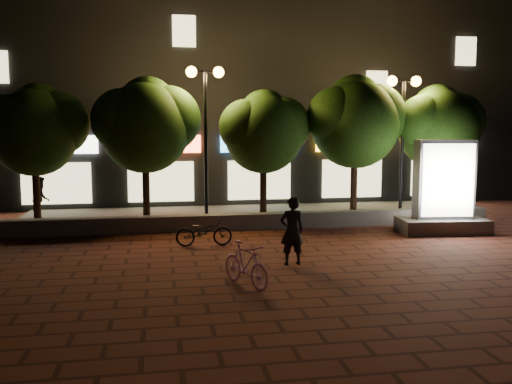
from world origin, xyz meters
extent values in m
plane|color=#53241A|center=(0.00, 0.00, 0.00)|extent=(80.00, 80.00, 0.00)
cube|color=#65625D|center=(0.00, 4.00, 0.25)|extent=(16.00, 0.45, 0.50)
cube|color=#65625D|center=(0.00, 6.50, 0.04)|extent=(16.00, 5.00, 0.08)
cube|color=black|center=(0.00, 13.00, 5.00)|extent=(28.00, 8.00, 10.00)
cube|color=white|center=(-7.00, 8.94, 2.60)|extent=(3.20, 0.12, 0.70)
cube|color=beige|center=(-7.00, 8.94, 1.10)|extent=(2.60, 0.10, 1.60)
cube|color=#FF5A2C|center=(-3.00, 8.94, 2.60)|extent=(3.20, 0.12, 0.70)
cube|color=beige|center=(-3.00, 8.94, 1.10)|extent=(2.60, 0.10, 1.60)
cube|color=#3F92CB|center=(1.00, 8.94, 2.60)|extent=(3.20, 0.12, 0.70)
cube|color=beige|center=(1.00, 8.94, 1.10)|extent=(2.60, 0.10, 1.60)
cube|color=#F79F12|center=(5.00, 8.94, 2.60)|extent=(3.20, 0.12, 0.70)
cube|color=beige|center=(5.00, 8.94, 1.10)|extent=(2.60, 0.10, 1.60)
cube|color=white|center=(9.00, 8.94, 2.60)|extent=(3.20, 0.12, 0.70)
cube|color=beige|center=(9.00, 8.94, 1.10)|extent=(2.60, 0.10, 1.60)
cube|color=beige|center=(-2.00, 8.94, 7.00)|extent=(0.90, 0.10, 1.20)
cube|color=beige|center=(6.00, 8.94, 5.00)|extent=(0.90, 0.10, 1.20)
cube|color=beige|center=(10.00, 8.94, 6.50)|extent=(0.90, 0.10, 1.20)
cylinder|color=#301D12|center=(-7.00, 5.40, 1.21)|extent=(0.24, 0.24, 2.25)
sphere|color=#284E16|center=(-7.00, 5.40, 3.10)|extent=(2.80, 2.80, 2.80)
sphere|color=#284E16|center=(-6.30, 5.60, 3.40)|extent=(2.10, 2.10, 2.10)
sphere|color=#284E16|center=(-7.63, 5.25, 3.35)|extent=(1.96, 1.96, 1.96)
sphere|color=#284E16|center=(-6.90, 5.75, 3.80)|extent=(1.82, 1.82, 1.82)
cylinder|color=#301D12|center=(-3.50, 5.40, 1.25)|extent=(0.24, 0.24, 2.34)
sphere|color=#284E16|center=(-3.50, 5.40, 3.25)|extent=(3.00, 3.00, 3.00)
sphere|color=#284E16|center=(-2.75, 5.60, 3.54)|extent=(2.25, 2.25, 2.25)
sphere|color=#284E16|center=(-4.17, 5.25, 3.50)|extent=(2.10, 2.10, 2.10)
sphere|color=#284E16|center=(-3.40, 5.75, 4.00)|extent=(1.95, 1.95, 1.95)
cylinder|color=#301D12|center=(0.50, 5.40, 1.18)|extent=(0.24, 0.24, 2.21)
sphere|color=#284E16|center=(0.50, 5.40, 3.03)|extent=(2.70, 2.70, 2.70)
sphere|color=#284E16|center=(1.17, 5.60, 3.33)|extent=(2.03, 2.03, 2.02)
sphere|color=#284E16|center=(-0.11, 5.25, 3.28)|extent=(1.89, 1.89, 1.89)
sphere|color=#284E16|center=(0.60, 5.75, 3.70)|extent=(1.76, 1.76, 1.76)
cylinder|color=#301D12|center=(3.80, 5.40, 1.30)|extent=(0.24, 0.24, 2.43)
sphere|color=#284E16|center=(3.80, 5.40, 3.36)|extent=(3.10, 3.10, 3.10)
sphere|color=#284E16|center=(4.58, 5.60, 3.66)|extent=(2.33, 2.33, 2.33)
sphere|color=#284E16|center=(3.10, 5.25, 3.61)|extent=(2.17, 2.17, 2.17)
sphere|color=#284E16|center=(3.90, 5.75, 4.14)|extent=(2.01, 2.02, 2.02)
cylinder|color=#301D12|center=(7.00, 5.40, 1.23)|extent=(0.24, 0.24, 2.29)
sphere|color=#284E16|center=(7.00, 5.40, 3.17)|extent=(2.90, 2.90, 2.90)
sphere|color=#284E16|center=(7.72, 5.60, 3.47)|extent=(2.18, 2.17, 2.17)
sphere|color=#284E16|center=(6.35, 5.25, 3.42)|extent=(2.03, 2.03, 2.03)
sphere|color=#284E16|center=(7.10, 5.75, 3.90)|extent=(1.89, 1.88, 1.88)
cylinder|color=black|center=(-1.50, 5.20, 2.58)|extent=(0.12, 0.12, 5.00)
cylinder|color=black|center=(-1.50, 5.20, 5.08)|extent=(0.90, 0.08, 0.08)
sphere|color=#F09D3C|center=(-1.95, 5.20, 5.08)|extent=(0.36, 0.36, 0.36)
sphere|color=#F09D3C|center=(-1.05, 5.20, 5.08)|extent=(0.36, 0.36, 0.36)
cylinder|color=black|center=(5.50, 5.20, 2.48)|extent=(0.12, 0.12, 4.80)
cylinder|color=black|center=(5.50, 5.20, 4.88)|extent=(0.90, 0.08, 0.08)
sphere|color=#F09D3C|center=(5.05, 5.20, 4.88)|extent=(0.36, 0.36, 0.36)
sphere|color=#F09D3C|center=(5.95, 5.20, 4.88)|extent=(0.36, 0.36, 0.36)
cube|color=#65625D|center=(5.63, 2.40, 0.22)|extent=(2.79, 1.59, 0.44)
cube|color=#4C4C51|center=(5.63, 2.40, 1.67)|extent=(1.83, 0.79, 2.45)
cube|color=white|center=(5.60, 2.08, 1.67)|extent=(1.61, 0.20, 2.22)
cube|color=white|center=(5.67, 2.73, 1.67)|extent=(1.61, 0.20, 2.22)
imported|color=#F49BD5|center=(-1.32, -2.34, 0.46)|extent=(1.07, 1.57, 0.93)
imported|color=black|center=(0.05, -0.72, 0.82)|extent=(0.64, 0.45, 1.64)
imported|color=black|center=(-1.86, 1.70, 0.41)|extent=(1.56, 0.57, 0.82)
imported|color=black|center=(-7.10, 6.52, 0.83)|extent=(0.68, 0.81, 1.51)
camera|label=1|loc=(-3.01, -13.33, 3.29)|focal=38.70mm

